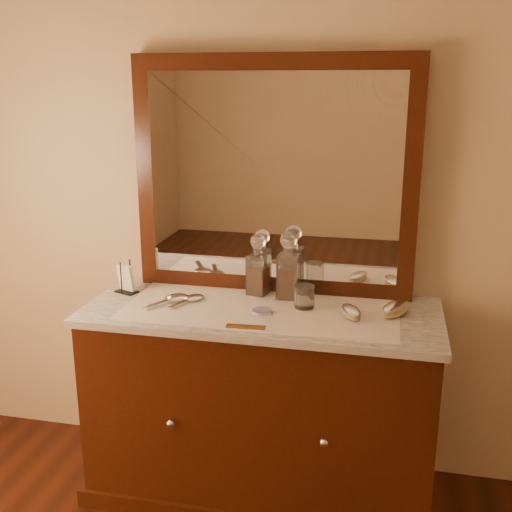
% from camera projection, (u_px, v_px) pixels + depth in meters
% --- Properties ---
extents(dresser_cabinet, '(1.40, 0.55, 0.82)m').
position_uv_depth(dresser_cabinet, '(261.00, 405.00, 2.61)').
color(dresser_cabinet, black).
rests_on(dresser_cabinet, floor).
extents(dresser_plinth, '(1.46, 0.59, 0.08)m').
position_uv_depth(dresser_plinth, '(261.00, 480.00, 2.71)').
color(dresser_plinth, black).
rests_on(dresser_plinth, floor).
extents(knob_left, '(0.04, 0.04, 0.04)m').
position_uv_depth(knob_left, '(171.00, 424.00, 2.39)').
color(knob_left, silver).
rests_on(knob_left, dresser_cabinet).
extents(knob_right, '(0.04, 0.04, 0.04)m').
position_uv_depth(knob_right, '(324.00, 443.00, 2.27)').
color(knob_right, silver).
rests_on(knob_right, dresser_cabinet).
extents(marble_top, '(1.44, 0.59, 0.03)m').
position_uv_depth(marble_top, '(261.00, 312.00, 2.49)').
color(marble_top, white).
rests_on(marble_top, dresser_cabinet).
extents(mirror_frame, '(1.20, 0.08, 1.00)m').
position_uv_depth(mirror_frame, '(274.00, 177.00, 2.58)').
color(mirror_frame, black).
rests_on(mirror_frame, marble_top).
extents(mirror_glass, '(1.06, 0.01, 0.86)m').
position_uv_depth(mirror_glass, '(272.00, 178.00, 2.55)').
color(mirror_glass, white).
rests_on(mirror_glass, marble_top).
extents(lace_runner, '(1.10, 0.45, 0.00)m').
position_uv_depth(lace_runner, '(260.00, 310.00, 2.47)').
color(lace_runner, silver).
rests_on(lace_runner, marble_top).
extents(pin_dish, '(0.10, 0.10, 0.01)m').
position_uv_depth(pin_dish, '(262.00, 311.00, 2.43)').
color(pin_dish, silver).
rests_on(pin_dish, lace_runner).
extents(comb, '(0.15, 0.04, 0.01)m').
position_uv_depth(comb, '(246.00, 327.00, 2.28)').
color(comb, brown).
rests_on(comb, lace_runner).
extents(napkin_rack, '(0.11, 0.09, 0.14)m').
position_uv_depth(napkin_rack, '(126.00, 280.00, 2.66)').
color(napkin_rack, black).
rests_on(napkin_rack, marble_top).
extents(decanter_left, '(0.10, 0.10, 0.27)m').
position_uv_depth(decanter_left, '(258.00, 271.00, 2.62)').
color(decanter_left, '#913D15').
rests_on(decanter_left, lace_runner).
extents(decanter_right, '(0.09, 0.09, 0.29)m').
position_uv_depth(decanter_right, '(288.00, 273.00, 2.57)').
color(decanter_right, '#913D15').
rests_on(decanter_right, lace_runner).
extents(brush_near, '(0.11, 0.15, 0.04)m').
position_uv_depth(brush_near, '(351.00, 312.00, 2.38)').
color(brush_near, tan).
rests_on(brush_near, lace_runner).
extents(brush_far, '(0.14, 0.19, 0.05)m').
position_uv_depth(brush_far, '(395.00, 309.00, 2.41)').
color(brush_far, tan).
rests_on(brush_far, lace_runner).
extents(hand_mirror_outer, '(0.16, 0.23, 0.02)m').
position_uv_depth(hand_mirror_outer, '(173.00, 299.00, 2.56)').
color(hand_mirror_outer, silver).
rests_on(hand_mirror_outer, lace_runner).
extents(hand_mirror_inner, '(0.12, 0.20, 0.02)m').
position_uv_depth(hand_mirror_inner, '(191.00, 299.00, 2.56)').
color(hand_mirror_inner, silver).
rests_on(hand_mirror_inner, lace_runner).
extents(tumblers, '(0.08, 0.08, 0.09)m').
position_uv_depth(tumblers, '(304.00, 297.00, 2.48)').
color(tumblers, white).
rests_on(tumblers, lace_runner).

